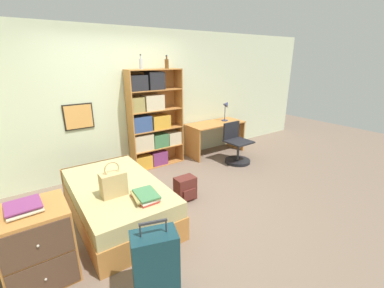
# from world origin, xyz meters

# --- Properties ---
(ground_plane) EXTENTS (14.00, 14.00, 0.00)m
(ground_plane) POSITION_xyz_m (0.00, 0.00, 0.00)
(ground_plane) COLOR #756051
(wall_back) EXTENTS (10.00, 0.09, 2.60)m
(wall_back) POSITION_xyz_m (-0.00, 1.55, 1.30)
(wall_back) COLOR beige
(wall_back) RESTS_ON ground_plane
(bed) EXTENTS (1.06, 1.86, 0.51)m
(bed) POSITION_xyz_m (-0.68, 0.02, 0.25)
(bed) COLOR #B77538
(bed) RESTS_ON ground_plane
(handbag) EXTENTS (0.30, 0.17, 0.43)m
(handbag) POSITION_xyz_m (-0.79, -0.27, 0.66)
(handbag) COLOR tan
(handbag) RESTS_ON bed
(book_stack_on_bed) EXTENTS (0.32, 0.37, 0.08)m
(book_stack_on_bed) POSITION_xyz_m (-0.53, -0.57, 0.55)
(book_stack_on_bed) COLOR #B2382D
(book_stack_on_bed) RESTS_ON bed
(suitcase) EXTENTS (0.45, 0.35, 0.78)m
(suitcase) POSITION_xyz_m (-0.82, -1.37, 0.33)
(suitcase) COLOR #143842
(suitcase) RESTS_ON ground_plane
(dresser) EXTENTS (0.59, 0.58, 0.77)m
(dresser) POSITION_xyz_m (-1.64, -0.55, 0.38)
(dresser) COLOR #B77538
(dresser) RESTS_ON ground_plane
(magazine_pile_on_dresser) EXTENTS (0.31, 0.36, 0.05)m
(magazine_pile_on_dresser) POSITION_xyz_m (-1.69, -0.50, 0.79)
(magazine_pile_on_dresser) COLOR #99894C
(magazine_pile_on_dresser) RESTS_ON dresser
(bookcase) EXTENTS (1.06, 0.31, 1.88)m
(bookcase) POSITION_xyz_m (0.53, 1.34, 0.89)
(bookcase) COLOR #B77538
(bookcase) RESTS_ON ground_plane
(bottle_green) EXTENTS (0.06, 0.06, 0.25)m
(bottle_green) POSITION_xyz_m (0.36, 1.31, 1.98)
(bottle_green) COLOR #B7BCC1
(bottle_green) RESTS_ON bookcase
(bottle_brown) EXTENTS (0.07, 0.07, 0.24)m
(bottle_brown) POSITION_xyz_m (0.87, 1.30, 1.98)
(bottle_brown) COLOR brown
(bottle_brown) RESTS_ON bookcase
(desk) EXTENTS (1.31, 0.60, 0.71)m
(desk) POSITION_xyz_m (2.01, 1.20, 0.50)
(desk) COLOR #B77538
(desk) RESTS_ON ground_plane
(desk_lamp) EXTENTS (0.20, 0.15, 0.46)m
(desk_lamp) POSITION_xyz_m (2.34, 1.23, 1.02)
(desk_lamp) COLOR navy
(desk_lamp) RESTS_ON desk
(desk_chair) EXTENTS (0.52, 0.52, 0.82)m
(desk_chair) POSITION_xyz_m (2.03, 0.52, 0.26)
(desk_chair) COLOR black
(desk_chair) RESTS_ON ground_plane
(backpack) EXTENTS (0.31, 0.24, 0.36)m
(backpack) POSITION_xyz_m (0.33, -0.12, 0.18)
(backpack) COLOR #56231E
(backpack) RESTS_ON ground_plane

